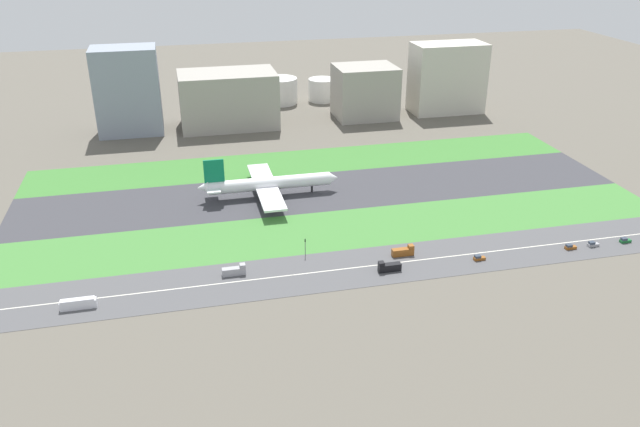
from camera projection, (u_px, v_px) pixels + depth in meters
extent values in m
plane|color=#5B564C|center=(323.00, 191.00, 299.63)|extent=(800.00, 800.00, 0.00)
cube|color=#38383D|center=(323.00, 191.00, 299.61)|extent=(280.00, 46.00, 0.10)
cube|color=#3D7A33|center=(305.00, 162.00, 335.80)|extent=(280.00, 36.00, 0.10)
cube|color=#427F38|center=(346.00, 229.00, 263.43)|extent=(280.00, 36.00, 0.10)
cube|color=#4C4C4F|center=(369.00, 266.00, 235.18)|extent=(280.00, 28.00, 0.10)
cube|color=silver|center=(369.00, 266.00, 235.16)|extent=(266.00, 0.50, 0.01)
cylinder|color=white|center=(270.00, 183.00, 291.82)|extent=(56.00, 6.00, 6.00)
cone|color=white|center=(334.00, 178.00, 298.02)|extent=(4.00, 5.70, 5.70)
cone|color=white|center=(203.00, 188.00, 285.18)|extent=(5.00, 5.40, 5.40)
cube|color=#0C724C|center=(214.00, 172.00, 283.28)|extent=(9.00, 0.80, 11.00)
cube|color=white|center=(213.00, 186.00, 286.03)|extent=(6.00, 16.00, 0.60)
cube|color=white|center=(261.00, 174.00, 305.16)|extent=(10.00, 26.00, 1.00)
cylinder|color=gray|center=(265.00, 183.00, 301.00)|extent=(5.00, 3.20, 3.20)
cube|color=white|center=(271.00, 199.00, 278.68)|extent=(10.00, 26.00, 1.00)
cylinder|color=gray|center=(271.00, 198.00, 285.11)|extent=(5.00, 3.20, 3.20)
cylinder|color=black|center=(312.00, 189.00, 297.82)|extent=(1.00, 1.00, 3.20)
cylinder|color=black|center=(261.00, 190.00, 296.03)|extent=(1.00, 1.00, 3.20)
cylinder|color=black|center=(263.00, 196.00, 289.85)|extent=(1.00, 1.00, 3.20)
cube|color=#19662D|center=(625.00, 241.00, 252.12)|extent=(4.40, 1.80, 1.10)
cube|color=#333D4C|center=(624.00, 239.00, 251.53)|extent=(2.20, 1.66, 0.90)
cube|color=black|center=(390.00, 267.00, 231.46)|extent=(8.40, 2.50, 2.80)
cube|color=black|center=(381.00, 264.00, 229.95)|extent=(2.00, 2.30, 1.20)
cube|color=#99999E|center=(593.00, 245.00, 249.14)|extent=(4.40, 1.80, 1.10)
cube|color=#333D4C|center=(592.00, 243.00, 248.55)|extent=(2.20, 1.66, 0.90)
cube|color=brown|center=(403.00, 252.00, 242.07)|extent=(8.40, 2.50, 2.80)
cube|color=brown|center=(411.00, 246.00, 241.89)|extent=(2.00, 2.30, 1.20)
cube|color=silver|center=(78.00, 304.00, 209.19)|extent=(11.60, 2.50, 3.00)
cube|color=silver|center=(77.00, 300.00, 208.43)|extent=(10.80, 2.30, 0.50)
cube|color=#99999E|center=(234.00, 271.00, 228.83)|extent=(8.40, 2.50, 2.80)
cube|color=#99999E|center=(242.00, 265.00, 228.64)|extent=(2.00, 2.30, 1.20)
cube|color=brown|center=(479.00, 259.00, 239.16)|extent=(4.40, 1.80, 1.10)
cube|color=#333D4C|center=(478.00, 256.00, 238.57)|extent=(2.20, 1.66, 0.90)
cube|color=brown|center=(571.00, 248.00, 247.09)|extent=(4.40, 1.80, 1.10)
cube|color=#333D4C|center=(569.00, 246.00, 246.51)|extent=(2.20, 1.66, 0.90)
cylinder|color=#4C4C51|center=(305.00, 249.00, 240.98)|extent=(0.24, 0.24, 6.00)
cube|color=black|center=(305.00, 240.00, 239.46)|extent=(0.36, 0.36, 1.20)
sphere|color=#19D826|center=(305.00, 240.00, 239.16)|extent=(0.24, 0.24, 0.24)
cube|color=gray|center=(128.00, 91.00, 371.06)|extent=(36.74, 25.03, 50.18)
cube|color=#9E998E|center=(228.00, 99.00, 386.66)|extent=(57.92, 35.22, 33.08)
cube|color=#9E998E|center=(365.00, 92.00, 404.67)|extent=(37.69, 31.16, 32.52)
cube|color=beige|center=(447.00, 78.00, 413.64)|extent=(46.20, 24.47, 44.37)
cylinder|color=silver|center=(280.00, 91.00, 437.80)|extent=(24.06, 24.06, 17.41)
cylinder|color=silver|center=(322.00, 90.00, 444.48)|extent=(19.21, 19.21, 15.29)
cylinder|color=silver|center=(359.00, 87.00, 449.81)|extent=(22.35, 22.35, 16.14)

